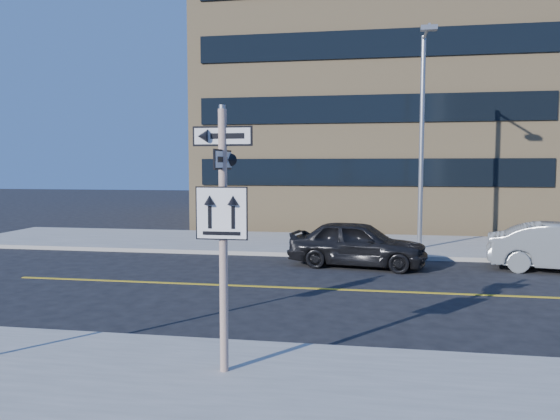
# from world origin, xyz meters

# --- Properties ---
(ground) EXTENTS (120.00, 120.00, 0.00)m
(ground) POSITION_xyz_m (0.00, 0.00, 0.00)
(ground) COLOR black
(ground) RESTS_ON ground
(sign_pole) EXTENTS (0.92, 0.92, 4.06)m
(sign_pole) POSITION_xyz_m (0.00, -2.51, 2.44)
(sign_pole) COLOR silver
(sign_pole) RESTS_ON near_sidewalk
(parked_car_a) EXTENTS (2.52, 4.71, 1.52)m
(parked_car_a) POSITION_xyz_m (1.73, 7.48, 0.76)
(parked_car_a) COLOR black
(parked_car_a) RESTS_ON ground
(streetlight_a) EXTENTS (0.55, 2.25, 8.00)m
(streetlight_a) POSITION_xyz_m (4.00, 10.76, 4.76)
(streetlight_a) COLOR gray
(streetlight_a) RESTS_ON far_sidewalk
(building_brick) EXTENTS (18.00, 18.00, 18.00)m
(building_brick) POSITION_xyz_m (2.00, 25.00, 9.00)
(building_brick) COLOR tan
(building_brick) RESTS_ON ground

